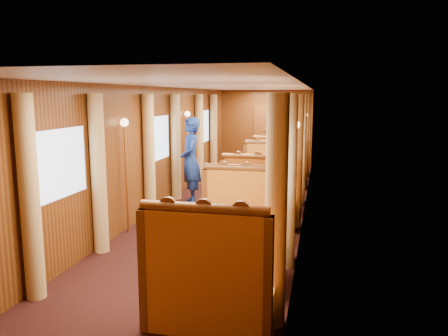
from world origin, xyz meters
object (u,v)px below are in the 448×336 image
(tea_tray, at_px, (220,227))
(rose_vase_far, at_px, (282,147))
(table_far, at_px, (281,167))
(teapot_right, at_px, (227,225))
(banquette_mid_aft, at_px, (271,182))
(rose_vase_mid, at_px, (266,167))
(steward, at_px, (191,161))
(passenger, at_px, (270,170))
(banquette_near_aft, at_px, (244,229))
(banquette_mid_fwd, at_px, (258,204))
(teapot_left, at_px, (212,223))
(teapot_back, at_px, (224,221))
(banquette_far_fwd, at_px, (278,171))
(table_mid, at_px, (266,194))
(table_near, at_px, (230,257))
(banquette_far_aft, at_px, (285,160))
(banquette_near_fwd, at_px, (209,289))
(fruit_plate, at_px, (253,231))

(tea_tray, relative_size, rose_vase_far, 0.94)
(table_far, xyz_separation_m, teapot_right, (-0.01, -7.11, 0.44))
(table_far, relative_size, rose_vase_far, 2.92)
(banquette_mid_aft, xyz_separation_m, rose_vase_far, (0.02, 2.45, 0.50))
(rose_vase_mid, distance_m, steward, 1.74)
(table_far, distance_m, passenger, 2.79)
(banquette_near_aft, relative_size, banquette_mid_fwd, 1.00)
(rose_vase_far, bearing_deg, steward, -118.87)
(teapot_left, height_order, teapot_back, teapot_left)
(banquette_mid_fwd, xyz_separation_m, steward, (-1.67, 1.42, 0.51))
(teapot_back, xyz_separation_m, rose_vase_far, (0.10, 6.89, 0.12))
(table_far, height_order, teapot_back, teapot_back)
(banquette_far_fwd, bearing_deg, teapot_back, -90.82)
(tea_tray, xyz_separation_m, steward, (-1.56, 3.93, 0.18))
(teapot_left, bearing_deg, table_mid, 72.27)
(rose_vase_far, bearing_deg, table_mid, -90.25)
(table_near, relative_size, rose_vase_mid, 2.92)
(banquette_near_aft, relative_size, teapot_left, 7.39)
(banquette_mid_fwd, height_order, teapot_left, banquette_mid_fwd)
(banquette_far_aft, distance_m, passenger, 3.79)
(table_far, xyz_separation_m, teapot_left, (-0.19, -7.12, 0.45))
(table_far, xyz_separation_m, passenger, (-0.00, -2.77, 0.37))
(rose_vase_mid, bearing_deg, table_mid, 109.21)
(table_mid, xyz_separation_m, banquette_mid_fwd, (0.00, -1.01, 0.05))
(passenger, bearing_deg, banquette_near_fwd, -90.00)
(table_far, bearing_deg, teapot_right, -90.07)
(banquette_mid_fwd, height_order, fruit_plate, banquette_mid_fwd)
(fruit_plate, bearing_deg, rose_vase_mid, 94.66)
(banquette_near_aft, bearing_deg, teapot_right, -90.47)
(table_far, bearing_deg, banquette_far_aft, 90.00)
(banquette_near_fwd, bearing_deg, rose_vase_far, 89.89)
(tea_tray, xyz_separation_m, rose_vase_far, (0.13, 6.99, 0.17))
(table_near, xyz_separation_m, banquette_far_aft, (0.00, 8.01, 0.05))
(table_far, xyz_separation_m, fruit_plate, (0.31, -7.14, 0.39))
(passenger, bearing_deg, fruit_plate, -86.00)
(rose_vase_far, bearing_deg, banquette_far_fwd, -90.89)
(banquette_mid_aft, relative_size, teapot_right, 8.61)
(table_far, relative_size, passenger, 1.38)
(banquette_mid_aft, bearing_deg, tea_tray, -91.47)
(table_mid, height_order, banquette_far_fwd, banquette_far_fwd)
(teapot_right, relative_size, rose_vase_far, 0.43)
(teapot_left, bearing_deg, rose_vase_mid, 72.05)
(banquette_near_fwd, distance_m, banquette_far_aft, 9.03)
(fruit_plate, xyz_separation_m, steward, (-1.98, 4.04, 0.17))
(banquette_far_aft, bearing_deg, banquette_mid_aft, -90.00)
(banquette_far_fwd, bearing_deg, table_near, -90.00)
(teapot_left, distance_m, steward, 4.29)
(banquette_near_aft, height_order, rose_vase_mid, banquette_near_aft)
(banquette_mid_aft, xyz_separation_m, tea_tray, (-0.12, -4.55, 0.33))
(banquette_far_fwd, relative_size, teapot_left, 7.39)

